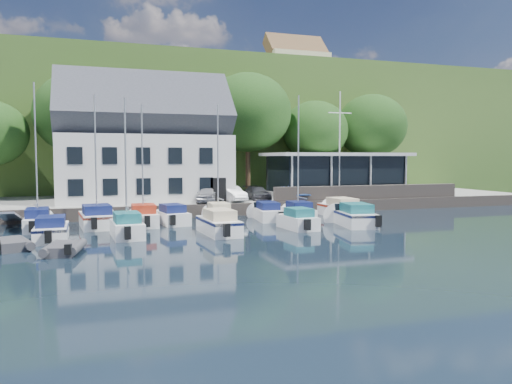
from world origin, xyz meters
The scene contains 35 objects.
ground centered at (0.00, 0.00, 0.00)m, with size 180.00×180.00×0.00m, color black.
quay centered at (0.00, 17.50, 0.50)m, with size 60.00×13.00×1.00m, color gray.
quay_face centered at (0.00, 11.00, 0.50)m, with size 60.00×0.30×1.00m, color #61554D.
hillside centered at (0.00, 62.00, 8.00)m, with size 160.00×75.00×16.00m, color #34521F.
field_patch centered at (8.00, 70.00, 16.15)m, with size 50.00×30.00×0.30m, color #505C2E.
farmhouse centered at (22.00, 52.00, 20.10)m, with size 10.40×7.00×8.20m, color beige, non-canonical shape.
harbor_building centered at (-7.00, 16.50, 5.35)m, with size 14.40×8.20×8.70m, color silver, non-canonical shape.
club_pavilion centered at (11.00, 16.00, 3.05)m, with size 13.20×7.20×4.10m, color black, non-canonical shape.
seawall centered at (12.00, 11.40, 1.60)m, with size 18.00×0.50×1.20m, color #61554D.
gangway centered at (-16.50, 9.00, 0.00)m, with size 1.20×6.00×1.40m, color #BBBBBF, non-canonical shape.
car_silver centered at (-2.41, 12.58, 1.64)m, with size 1.50×3.74×1.27m, color #AEAFB3.
car_white centered at (-0.21, 13.04, 1.63)m, with size 1.33×3.80×1.25m, color silver.
car_dgrey centered at (2.26, 13.70, 1.58)m, with size 1.62×4.00×1.16m, color #303035.
car_blue centered at (5.60, 13.34, 1.70)m, with size 1.62×4.10×1.40m, color #2F5090.
flagpole centered at (9.85, 13.01, 5.77)m, with size 2.29×0.20×9.54m, color silver, non-canonical shape.
tree_1 centered at (-12.22, 21.99, 6.73)m, with size 8.38×8.38×11.46m, color #133510, non-canonical shape.
tree_2 centered at (-2.24, 22.72, 6.31)m, with size 7.76×7.76×10.61m, color #133510, non-canonical shape.
tree_3 centered at (4.06, 22.01, 7.15)m, with size 9.00×9.00×12.30m, color #133510, non-canonical shape.
tree_4 centered at (11.78, 22.25, 5.89)m, with size 7.16×7.16×9.78m, color #133510, non-canonical shape.
tree_5 centered at (18.59, 22.01, 6.35)m, with size 7.83×7.83×10.70m, color #133510, non-canonical shape.
boat_r1_0 centered at (-14.72, 7.63, 4.32)m, with size 1.75×6.46×8.64m, color white, non-canonical shape.
boat_r1_1 centered at (-11.08, 7.44, 4.71)m, with size 2.22×5.99×9.42m, color white, non-canonical shape.
boat_r1_2 centered at (-8.07, 7.33, 4.57)m, with size 1.97×5.43×9.14m, color white, non-canonical shape.
boat_r1_3 centered at (-6.06, 7.68, 0.71)m, with size 1.80×5.41×1.41m, color white, non-canonical shape.
boat_r1_4 centered at (-2.65, 7.99, 4.21)m, with size 1.70×5.63×8.42m, color white, non-canonical shape.
boat_r1_5 centered at (1.03, 7.68, 0.69)m, with size 1.73×5.87×1.37m, color white, non-canonical shape.
boat_r1_6 centered at (3.31, 7.14, 4.22)m, with size 1.83×5.13×8.44m, color white, non-canonical shape.
boat_r1_7 centered at (7.25, 7.81, 0.75)m, with size 2.08×6.59×1.51m, color white, non-canonical shape.
boat_r2_0 centered at (-13.60, 2.90, 0.70)m, with size 1.90×5.57×1.39m, color white, non-canonical shape.
boat_r2_1 centered at (-9.48, 2.69, 4.55)m, with size 1.81×5.42×9.10m, color white, non-canonical shape.
boat_r2_2 centered at (-4.10, 2.12, 0.77)m, with size 1.90×6.24×1.54m, color white, non-canonical shape.
boat_r2_3 centered at (1.35, 2.62, 0.70)m, with size 1.76×4.75×1.40m, color white, non-canonical shape.
boat_r2_4 centered at (5.66, 2.85, 0.78)m, with size 2.11×6.29×1.56m, color white, non-canonical shape.
dinghy_0 centered at (-15.37, 0.63, 0.35)m, with size 1.80×3.00×0.70m, color #38373C, non-canonical shape.
dinghy_1 centered at (-12.74, -1.47, 0.34)m, with size 1.73×2.88×0.67m, color #38373C, non-canonical shape.
Camera 1 is at (-11.46, -27.18, 4.68)m, focal length 35.00 mm.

